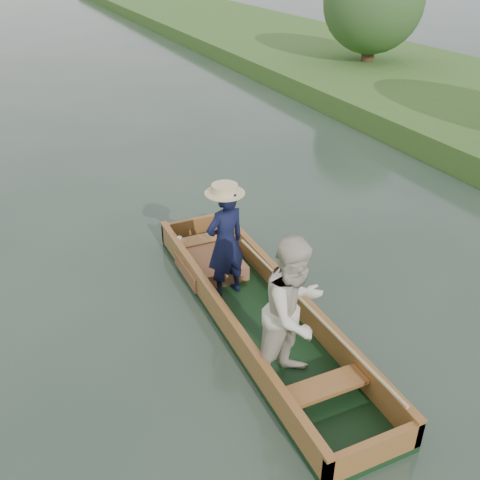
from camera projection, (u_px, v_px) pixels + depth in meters
name	position (u px, v px, depth m)	size (l,w,h in m)	color
ground	(259.00, 323.00, 7.08)	(120.00, 120.00, 0.00)	#283D30
trees_far	(81.00, 28.00, 12.77)	(23.03, 17.40, 4.69)	#47331E
punt	(262.00, 296.00, 6.52)	(1.23, 5.00, 1.88)	black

